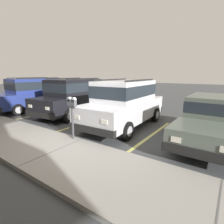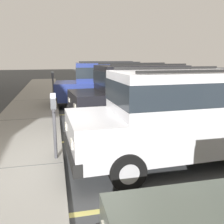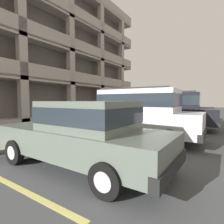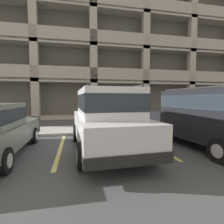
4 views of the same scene
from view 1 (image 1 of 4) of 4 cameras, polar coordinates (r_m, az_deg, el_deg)
The scene contains 8 objects.
ground_plane at distance 6.21m, azimuth -8.18°, elevation -9.62°, with size 80.00×80.00×0.10m.
sidewalk at distance 5.37m, azimuth -17.94°, elevation -12.43°, with size 40.00×2.20×0.12m.
parking_stall_lines at distance 8.22m, azimuth -9.86°, elevation -3.77°, with size 13.16×4.80×0.01m.
silver_suv at distance 7.60m, azimuth 4.27°, elevation 3.46°, with size 2.15×4.85×2.03m.
red_sedan at distance 6.74m, azimuth 29.81°, elevation -1.62°, with size 1.85×4.48×1.54m.
dark_hatchback at distance 9.98m, azimuth -12.19°, elevation 5.34°, with size 2.33×4.94×2.03m.
blue_coupe at distance 12.14m, azimuth -23.91°, elevation 5.77°, with size 2.29×4.92×2.03m.
parking_meter_near at distance 5.82m, azimuth -12.95°, elevation 1.26°, with size 0.35×0.12×1.41m.
Camera 1 is at (-3.98, 4.16, 2.26)m, focal length 28.00 mm.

